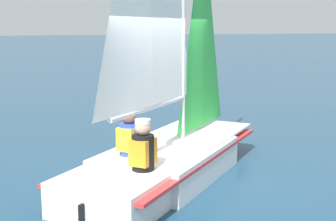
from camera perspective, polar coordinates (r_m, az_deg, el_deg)
name	(u,v)px	position (r m, az deg, el deg)	size (l,w,h in m)	color
ground_plane	(168,176)	(7.59, 0.00, -8.02)	(260.00, 260.00, 0.00)	navy
sailboat_main	(167,128)	(7.35, -0.09, -2.09)	(3.95, 4.31, 5.78)	white
sailor_helm	(129,145)	(7.03, -4.72, -4.25)	(0.42, 0.43, 1.16)	black
sailor_crew	(143,158)	(6.29, -3.05, -5.86)	(0.42, 0.43, 1.16)	black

